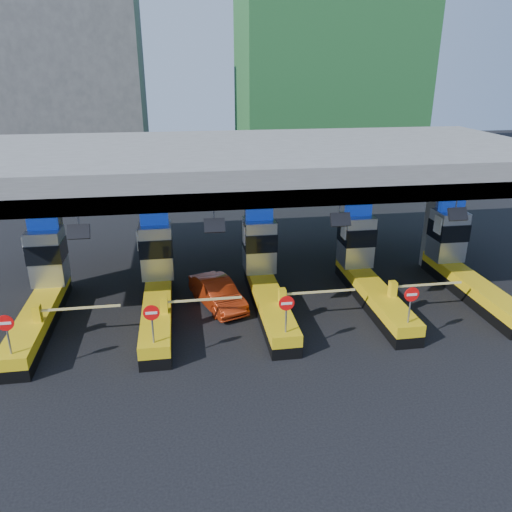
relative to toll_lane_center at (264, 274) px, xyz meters
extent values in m
plane|color=black|center=(0.00, -0.28, -1.40)|extent=(120.00, 120.00, 0.00)
cube|color=slate|center=(0.00, 2.72, 4.85)|extent=(28.00, 12.00, 1.50)
cube|color=#4C4C49|center=(0.00, -2.98, 4.45)|extent=(28.00, 0.60, 0.70)
cube|color=slate|center=(-10.00, 2.72, 1.35)|extent=(1.00, 1.00, 5.50)
cube|color=slate|center=(0.00, 2.72, 1.35)|extent=(1.00, 1.00, 5.50)
cube|color=slate|center=(10.00, 2.72, 1.35)|extent=(1.00, 1.00, 5.50)
cylinder|color=slate|center=(-7.50, -2.98, 3.85)|extent=(0.06, 0.06, 0.50)
cube|color=black|center=(-7.50, -3.18, 3.50)|extent=(0.80, 0.38, 0.54)
cylinder|color=slate|center=(-2.50, -2.98, 3.85)|extent=(0.06, 0.06, 0.50)
cube|color=black|center=(-2.50, -3.18, 3.50)|extent=(0.80, 0.38, 0.54)
cylinder|color=slate|center=(2.50, -2.98, 3.85)|extent=(0.06, 0.06, 0.50)
cube|color=black|center=(2.50, -3.18, 3.50)|extent=(0.80, 0.38, 0.54)
cylinder|color=slate|center=(7.50, -2.98, 3.85)|extent=(0.06, 0.06, 0.50)
cube|color=black|center=(7.50, -3.18, 3.50)|extent=(0.80, 0.38, 0.54)
cube|color=black|center=(-10.00, -1.28, -1.15)|extent=(1.20, 8.00, 0.50)
cube|color=#E5B70C|center=(-10.00, -1.28, -0.65)|extent=(1.20, 8.00, 0.50)
cube|color=#9EA3A8|center=(-10.00, 1.52, 0.90)|extent=(1.50, 1.50, 2.60)
cube|color=black|center=(-10.00, 1.50, 1.20)|extent=(1.56, 1.56, 0.90)
cube|color=#0C2DBF|center=(-10.00, 1.52, 2.48)|extent=(1.30, 0.35, 0.55)
cube|color=white|center=(-10.80, 1.22, 1.60)|extent=(0.06, 0.70, 0.90)
cylinder|color=slate|center=(-10.00, -4.88, 0.25)|extent=(0.07, 0.07, 1.30)
cylinder|color=red|center=(-10.00, -4.91, 0.85)|extent=(0.60, 0.04, 0.60)
cube|color=white|center=(-10.00, -4.93, 0.85)|extent=(0.42, 0.02, 0.10)
cube|color=#E5B70C|center=(-9.65, -2.48, -0.05)|extent=(0.30, 0.35, 0.70)
cube|color=white|center=(-8.00, -2.48, 0.05)|extent=(3.20, 0.08, 0.08)
cube|color=black|center=(-5.00, -1.28, -1.15)|extent=(1.20, 8.00, 0.50)
cube|color=#E5B70C|center=(-5.00, -1.28, -0.65)|extent=(1.20, 8.00, 0.50)
cube|color=#9EA3A8|center=(-5.00, 1.52, 0.90)|extent=(1.50, 1.50, 2.60)
cube|color=black|center=(-5.00, 1.50, 1.20)|extent=(1.56, 1.56, 0.90)
cube|color=#0C2DBF|center=(-5.00, 1.52, 2.48)|extent=(1.30, 0.35, 0.55)
cube|color=white|center=(-5.80, 1.22, 1.60)|extent=(0.06, 0.70, 0.90)
cylinder|color=slate|center=(-5.00, -4.88, 0.25)|extent=(0.07, 0.07, 1.30)
cylinder|color=red|center=(-5.00, -4.91, 0.85)|extent=(0.60, 0.04, 0.60)
cube|color=white|center=(-5.00, -4.93, 0.85)|extent=(0.42, 0.02, 0.10)
cube|color=#E5B70C|center=(-4.65, -2.48, -0.05)|extent=(0.30, 0.35, 0.70)
cube|color=white|center=(-3.00, -2.48, 0.05)|extent=(3.20, 0.08, 0.08)
cube|color=black|center=(0.00, -1.28, -1.15)|extent=(1.20, 8.00, 0.50)
cube|color=#E5B70C|center=(0.00, -1.28, -0.65)|extent=(1.20, 8.00, 0.50)
cube|color=#9EA3A8|center=(0.00, 1.52, 0.90)|extent=(1.50, 1.50, 2.60)
cube|color=black|center=(0.00, 1.50, 1.20)|extent=(1.56, 1.56, 0.90)
cube|color=#0C2DBF|center=(0.00, 1.52, 2.48)|extent=(1.30, 0.35, 0.55)
cube|color=white|center=(-0.80, 1.22, 1.60)|extent=(0.06, 0.70, 0.90)
cylinder|color=slate|center=(0.00, -4.88, 0.25)|extent=(0.07, 0.07, 1.30)
cylinder|color=red|center=(0.00, -4.91, 0.85)|extent=(0.60, 0.04, 0.60)
cube|color=white|center=(0.00, -4.93, 0.85)|extent=(0.42, 0.02, 0.10)
cube|color=#E5B70C|center=(0.35, -2.48, -0.05)|extent=(0.30, 0.35, 0.70)
cube|color=white|center=(2.00, -2.48, 0.05)|extent=(3.20, 0.08, 0.08)
cube|color=black|center=(5.00, -1.28, -1.15)|extent=(1.20, 8.00, 0.50)
cube|color=#E5B70C|center=(5.00, -1.28, -0.65)|extent=(1.20, 8.00, 0.50)
cube|color=#9EA3A8|center=(5.00, 1.52, 0.90)|extent=(1.50, 1.50, 2.60)
cube|color=black|center=(5.00, 1.50, 1.20)|extent=(1.56, 1.56, 0.90)
cube|color=#0C2DBF|center=(5.00, 1.52, 2.48)|extent=(1.30, 0.35, 0.55)
cube|color=white|center=(4.20, 1.22, 1.60)|extent=(0.06, 0.70, 0.90)
cylinder|color=slate|center=(5.00, -4.88, 0.25)|extent=(0.07, 0.07, 1.30)
cylinder|color=red|center=(5.00, -4.91, 0.85)|extent=(0.60, 0.04, 0.60)
cube|color=white|center=(5.00, -4.93, 0.85)|extent=(0.42, 0.02, 0.10)
cube|color=#E5B70C|center=(5.35, -2.48, -0.05)|extent=(0.30, 0.35, 0.70)
cube|color=white|center=(7.00, -2.48, 0.05)|extent=(3.20, 0.08, 0.08)
cube|color=black|center=(10.00, -1.28, -1.15)|extent=(1.20, 8.00, 0.50)
cube|color=#E5B70C|center=(10.00, -1.28, -0.65)|extent=(1.20, 8.00, 0.50)
cube|color=#9EA3A8|center=(10.00, 1.52, 0.90)|extent=(1.50, 1.50, 2.60)
cube|color=black|center=(10.00, 1.50, 1.20)|extent=(1.56, 1.56, 0.90)
cube|color=#0C2DBF|center=(10.00, 1.52, 2.48)|extent=(1.30, 0.35, 0.55)
cube|color=white|center=(9.20, 1.22, 1.60)|extent=(0.06, 0.70, 0.90)
cube|color=#E5B70C|center=(10.35, -2.48, -0.05)|extent=(0.30, 0.35, 0.70)
cube|color=#1E5926|center=(12.00, 31.72, 12.60)|extent=(18.00, 12.00, 28.00)
cube|color=#4C4C49|center=(-14.00, 35.72, 7.60)|extent=(14.00, 10.00, 18.00)
imported|color=#A2280C|center=(-2.27, -0.24, -0.74)|extent=(2.63, 4.23, 1.32)
camera|label=1|loc=(-3.73, -21.39, 9.24)|focal=35.00mm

